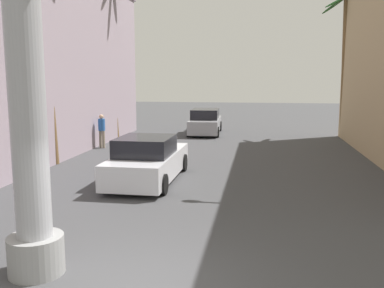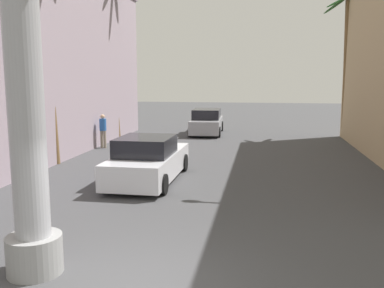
{
  "view_description": "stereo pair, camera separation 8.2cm",
  "coord_description": "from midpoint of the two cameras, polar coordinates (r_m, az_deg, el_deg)",
  "views": [
    {
      "loc": [
        1.96,
        -6.3,
        3.5
      ],
      "look_at": [
        0.0,
        6.1,
        1.55
      ],
      "focal_mm": 40.0,
      "sensor_mm": 36.0,
      "label": 1
    },
    {
      "loc": [
        2.04,
        -6.29,
        3.5
      ],
      "look_at": [
        0.0,
        6.1,
        1.55
      ],
      "focal_mm": 40.0,
      "sensor_mm": 36.0,
      "label": 2
    }
  ],
  "objects": [
    {
      "name": "palm_tree_mid_left",
      "position": [
        18.16,
        -18.7,
        14.71
      ],
      "size": [
        2.82,
        2.82,
        8.24
      ],
      "color": "brown",
      "rests_on": "ground"
    },
    {
      "name": "pedestrian_far_left",
      "position": [
        21.84,
        -11.68,
        2.06
      ],
      "size": [
        0.44,
        0.44,
        1.69
      ],
      "color": "gray",
      "rests_on": "ground"
    },
    {
      "name": "car_far",
      "position": [
        26.85,
        2.06,
        2.93
      ],
      "size": [
        2.07,
        4.6,
        1.56
      ],
      "color": "black",
      "rests_on": "ground"
    },
    {
      "name": "palm_tree_far_left",
      "position": [
        25.05,
        -10.51,
        12.92
      ],
      "size": [
        3.18,
        3.07,
        8.73
      ],
      "color": "brown",
      "rests_on": "ground"
    },
    {
      "name": "car_lead",
      "position": [
        14.61,
        -5.7,
        -2.24
      ],
      "size": [
        2.04,
        4.84,
        1.56
      ],
      "color": "black",
      "rests_on": "ground"
    },
    {
      "name": "palm_tree_far_right",
      "position": [
        26.59,
        20.16,
        11.2
      ],
      "size": [
        3.3,
        3.53,
        8.18
      ],
      "color": "brown",
      "rests_on": "ground"
    },
    {
      "name": "ground_plane",
      "position": [
        16.78,
        2.31,
        -3.2
      ],
      "size": [
        89.25,
        89.25,
        0.0
      ],
      "primitive_type": "plane",
      "color": "#424244"
    }
  ]
}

